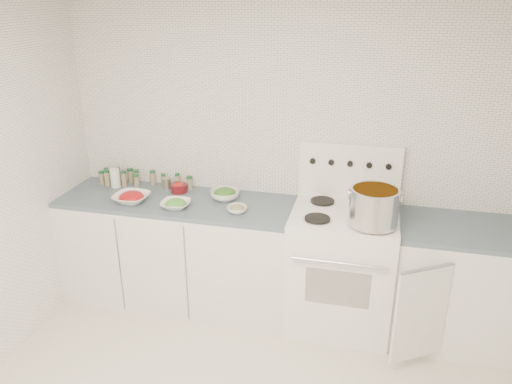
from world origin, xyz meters
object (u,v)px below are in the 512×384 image
object	(u,v)px
bowl_tomato	(131,197)
bowl_snowpea	(176,204)
stock_pot	(374,205)
stove	(341,265)

from	to	relation	value
bowl_tomato	bowl_snowpea	size ratio (longest dim) A/B	1.23
stock_pot	bowl_tomato	size ratio (longest dim) A/B	1.25
stove	bowl_snowpea	xyz separation A→B (m)	(-1.25, -0.14, 0.43)
stove	bowl_tomato	xyz separation A→B (m)	(-1.62, -0.12, 0.44)
stock_pot	bowl_snowpea	world-z (taller)	stock_pot
stock_pot	bowl_snowpea	bearing A→B (deg)	178.72
stove	stock_pot	distance (m)	0.64
stove	stock_pot	xyz separation A→B (m)	(0.19, -0.18, 0.59)
bowl_snowpea	stock_pot	bearing A→B (deg)	-1.28
stock_pot	bowl_tomato	bearing A→B (deg)	178.23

